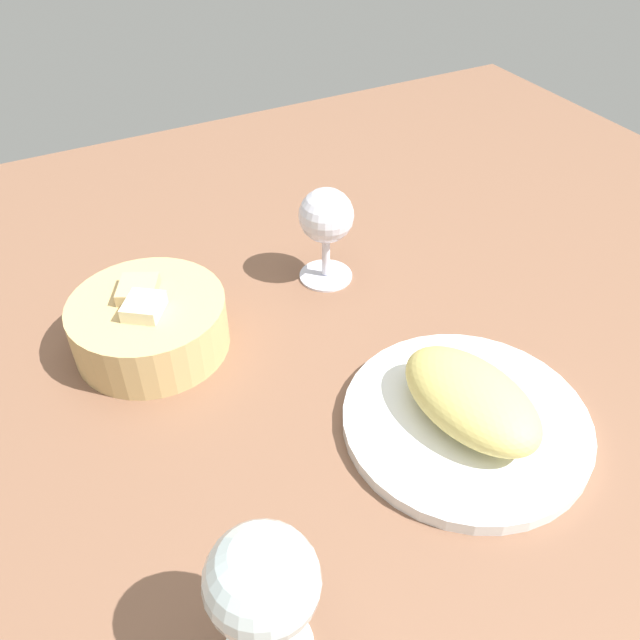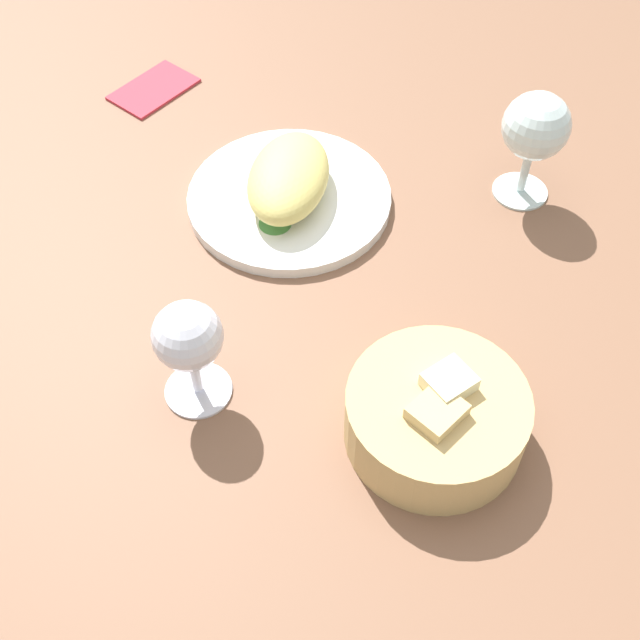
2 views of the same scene
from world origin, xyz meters
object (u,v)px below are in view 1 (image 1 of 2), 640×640
Objects in this scene: plate at (466,422)px; bread_basket at (149,323)px; wine_glass_near at (326,221)px; wine_glass_far at (262,586)px.

bread_basket is (25.37, 23.40, 2.48)cm from plate.
plate is 34.60cm from bread_basket.
bread_basket is 23.49cm from wine_glass_near.
bread_basket is 1.23× the size of wine_glass_far.
plate is 1.43× the size of bread_basket.
wine_glass_near is at bearing 1.15° from plate.
plate is 1.96× the size of wine_glass_near.
plate is 1.75× the size of wine_glass_far.
wine_glass_near is 45.61cm from wine_glass_far.
wine_glass_near is at bearing -33.07° from wine_glass_far.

